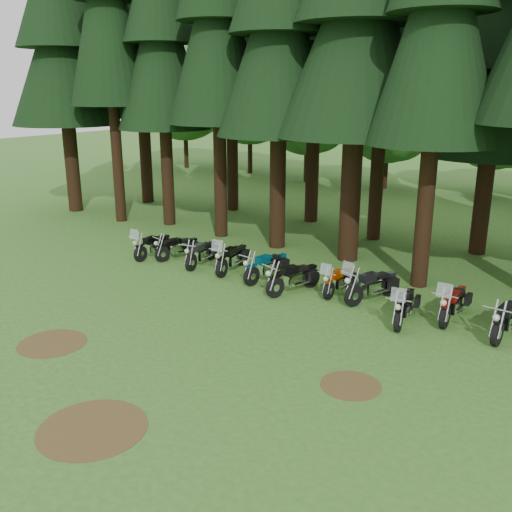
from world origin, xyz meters
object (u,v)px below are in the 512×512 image
Objects in this scene: motorcycle_2 at (201,254)px; motorcycle_10 at (507,319)px; motorcycle_5 at (294,279)px; motorcycle_8 at (404,307)px; motorcycle_6 at (339,281)px; motorcycle_7 at (372,286)px; motorcycle_1 at (178,248)px; motorcycle_3 at (232,258)px; motorcycle_9 at (453,304)px; motorcycle_4 at (267,267)px; motorcycle_0 at (153,246)px.

motorcycle_10 is at bearing -10.62° from motorcycle_2.
motorcycle_5 is 3.92m from motorcycle_8.
motorcycle_6 is at bearing 148.92° from motorcycle_8.
motorcycle_7 reaches higher than motorcycle_8.
motorcycle_10 is at bearing 14.45° from motorcycle_1.
motorcycle_7 is 1.79m from motorcycle_8.
motorcycle_10 is at bearing 15.51° from motorcycle_7.
motorcycle_1 is 1.00× the size of motorcycle_6.
motorcycle_1 is at bearing 163.45° from motorcycle_2.
motorcycle_3 is at bearing 14.26° from motorcycle_1.
motorcycle_7 is 1.02× the size of motorcycle_9.
motorcycle_7 is at bearing 11.44° from motorcycle_4.
motorcycle_9 reaches higher than motorcycle_4.
motorcycle_3 is 3.08m from motorcycle_5.
motorcycle_4 is 1.50m from motorcycle_5.
motorcycle_0 reaches higher than motorcycle_4.
motorcycle_2 is at bearing 174.25° from motorcycle_3.
motorcycle_7 is 1.06× the size of motorcycle_8.
motorcycle_9 is (3.73, -0.08, 0.05)m from motorcycle_6.
motorcycle_3 is 1.06× the size of motorcycle_8.
motorcycle_0 is at bearing 177.26° from motorcycle_2.
motorcycle_1 is 0.88× the size of motorcycle_9.
motorcycle_3 reaches higher than motorcycle_6.
motorcycle_7 reaches higher than motorcycle_0.
motorcycle_9 is at bearing 32.89° from motorcycle_8.
motorcycle_8 is (5.31, -0.85, -0.01)m from motorcycle_4.
motorcycle_9 is (11.69, 0.40, 0.03)m from motorcycle_0.
motorcycle_4 is at bearing 176.53° from motorcycle_5.
motorcycle_4 is 0.99× the size of motorcycle_9.
motorcycle_0 is 1.00× the size of motorcycle_2.
motorcycle_5 is (1.40, -0.53, 0.00)m from motorcycle_4.
motorcycle_1 is 2.72m from motorcycle_3.
motorcycle_0 reaches higher than motorcycle_10.
motorcycle_0 is 1.07× the size of motorcycle_6.
motorcycle_3 reaches higher than motorcycle_8.
motorcycle_0 is at bearing 167.75° from motorcycle_8.
motorcycle_7 is at bearing -7.80° from motorcycle_3.
motorcycle_3 reaches higher than motorcycle_0.
motorcycle_5 is at bearing 8.99° from motorcycle_1.
motorcycle_8 is 0.95× the size of motorcycle_10.
motorcycle_7 reaches higher than motorcycle_5.
motorcycle_4 is at bearing 13.64° from motorcycle_1.
motorcycle_8 reaches higher than motorcycle_4.
motorcycle_1 is 9.70m from motorcycle_8.
motorcycle_6 is 2.84m from motorcycle_8.
motorcycle_3 reaches higher than motorcycle_9.
motorcycle_5 is 1.01× the size of motorcycle_8.
motorcycle_5 reaches higher than motorcycle_4.
motorcycle_9 is (5.01, 0.66, 0.01)m from motorcycle_5.
motorcycle_2 is 0.95× the size of motorcycle_9.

